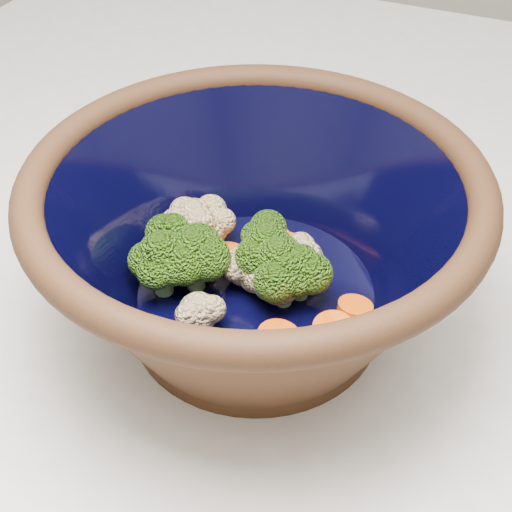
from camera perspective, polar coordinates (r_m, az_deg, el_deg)
mixing_bowl at (r=0.49m, az=0.00°, el=1.15°), size 0.39×0.39×0.14m
vegetable_pile at (r=0.51m, az=-1.38°, el=0.05°), size 0.18×0.13×0.05m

